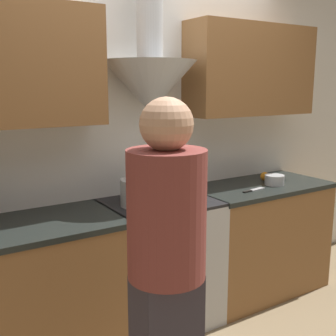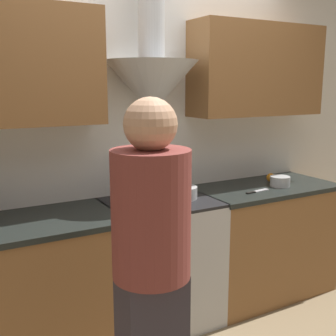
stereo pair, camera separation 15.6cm
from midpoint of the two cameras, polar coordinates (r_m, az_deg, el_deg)
wall_back at (r=3.02m, az=-2.30°, el=7.05°), size 8.40×0.63×2.60m
counter_left at (r=2.75m, az=-18.77°, el=-16.16°), size 1.29×0.62×0.90m
counter_right at (r=3.58m, az=13.90°, el=-9.34°), size 1.15×0.62×0.90m
stove_range at (r=3.06m, az=0.55°, el=-12.60°), size 0.74×0.60×0.90m
stock_pot at (r=2.80m, az=-2.34°, el=-3.24°), size 0.25×0.25×0.18m
mixing_bowl at (r=2.96m, az=3.55°, el=-3.36°), size 0.20×0.20×0.09m
orange_fruit at (r=3.58m, az=14.97°, el=-1.27°), size 0.07×0.07×0.07m
saucepan at (r=3.45m, az=16.19°, el=-1.75°), size 0.15×0.15×0.08m
chefs_knife at (r=3.23m, az=13.36°, el=-3.10°), size 0.22×0.06×0.01m
person_foreground_left at (r=1.80m, az=0.32°, el=-14.29°), size 0.32×0.32×1.65m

